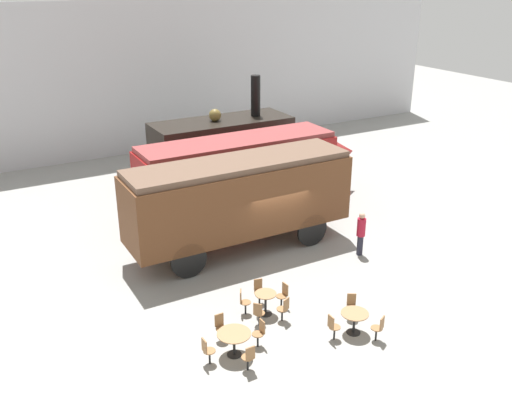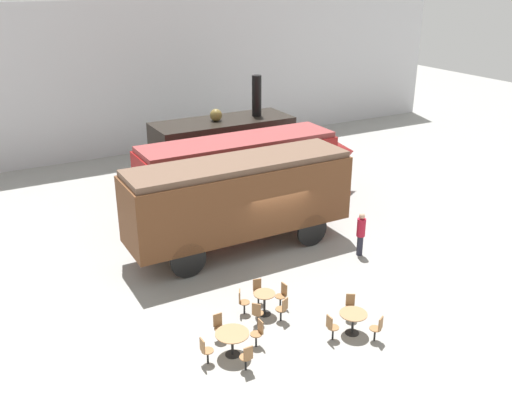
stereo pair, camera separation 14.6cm
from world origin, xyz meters
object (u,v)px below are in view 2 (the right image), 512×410
(cafe_table_mid, at_px, (232,337))
(visitor_person, at_px, (361,232))
(steam_locomotive, at_px, (223,143))
(cafe_table_near, at_px, (264,299))
(cafe_table_far, at_px, (353,318))
(cafe_chair_0, at_px, (258,289))
(passenger_coach_wooden, at_px, (239,196))
(streamlined_locomotive, at_px, (254,167))

(cafe_table_mid, distance_m, visitor_person, 7.99)
(steam_locomotive, relative_size, visitor_person, 4.10)
(steam_locomotive, distance_m, visitor_person, 10.64)
(cafe_table_near, distance_m, visitor_person, 5.72)
(cafe_table_far, distance_m, cafe_chair_0, 3.42)
(steam_locomotive, height_order, visitor_person, steam_locomotive)
(steam_locomotive, height_order, cafe_table_far, steam_locomotive)
(passenger_coach_wooden, bearing_deg, cafe_table_far, -86.77)
(cafe_table_mid, relative_size, cafe_chair_0, 1.15)
(streamlined_locomotive, xyz_separation_m, cafe_chair_0, (-3.97, -7.51, -1.50))
(streamlined_locomotive, bearing_deg, visitor_person, -78.66)
(cafe_table_mid, height_order, cafe_table_far, cafe_table_mid)
(passenger_coach_wooden, distance_m, cafe_table_near, 5.15)
(cafe_chair_0, bearing_deg, cafe_table_far, 41.93)
(cafe_table_near, xyz_separation_m, visitor_person, (5.39, 1.86, 0.41))
(visitor_person, bearing_deg, cafe_table_far, -130.64)
(steam_locomotive, distance_m, cafe_table_near, 13.31)
(visitor_person, bearing_deg, streamlined_locomotive, 101.34)
(passenger_coach_wooden, xyz_separation_m, cafe_table_near, (-1.48, -4.62, -1.73))
(cafe_chair_0, xyz_separation_m, visitor_person, (5.25, 1.15, 0.47))
(cafe_chair_0, bearing_deg, visitor_person, 114.12)
(streamlined_locomotive, bearing_deg, cafe_table_mid, -121.89)
(passenger_coach_wooden, xyz_separation_m, cafe_table_mid, (-3.36, -6.04, -1.68))
(steam_locomotive, xyz_separation_m, cafe_chair_0, (-4.40, -11.70, -1.53))
(cafe_table_near, height_order, cafe_table_mid, cafe_table_near)
(steam_locomotive, height_order, cafe_chair_0, steam_locomotive)
(streamlined_locomotive, distance_m, cafe_table_near, 9.31)
(cafe_chair_0, bearing_deg, passenger_coach_wooden, 172.95)
(passenger_coach_wooden, xyz_separation_m, cafe_chair_0, (-1.33, -3.91, -1.79))
(streamlined_locomotive, xyz_separation_m, cafe_table_far, (-2.25, -10.47, -1.45))
(steam_locomotive, bearing_deg, cafe_table_far, -100.36)
(streamlined_locomotive, xyz_separation_m, cafe_table_mid, (-6.00, -9.64, -1.39))
(passenger_coach_wooden, height_order, cafe_table_mid, passenger_coach_wooden)
(cafe_table_near, bearing_deg, cafe_table_mid, -142.96)
(cafe_table_far, xyz_separation_m, cafe_chair_0, (-1.72, 2.96, -0.06))
(steam_locomotive, distance_m, cafe_table_far, 14.98)
(steam_locomotive, relative_size, cafe_chair_0, 8.46)
(passenger_coach_wooden, distance_m, cafe_table_mid, 7.11)
(steam_locomotive, bearing_deg, cafe_chair_0, -110.61)
(steam_locomotive, bearing_deg, cafe_table_mid, -114.93)
(cafe_table_near, xyz_separation_m, cafe_chair_0, (0.15, 0.71, -0.06))
(streamlined_locomotive, xyz_separation_m, cafe_table_near, (-4.12, -8.22, -1.45))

